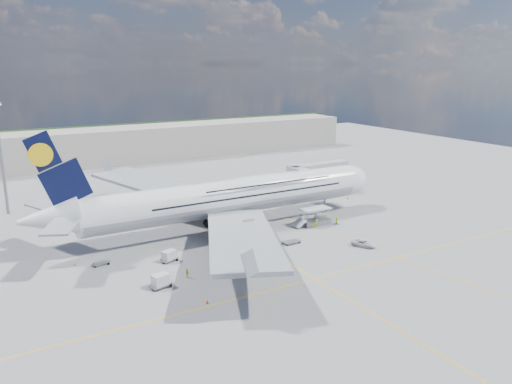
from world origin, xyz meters
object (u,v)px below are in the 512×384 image
jet_bridge (314,172)px  crew_van (337,221)px  dolly_back (101,263)px  dolly_nose_near (261,240)px  cone_wing_left_inner (162,223)px  cone_nose (348,198)px  baggage_tug (270,243)px  service_van (364,243)px  dolly_row_a (161,280)px  crew_nose (326,218)px  crew_tug (236,267)px  dolly_row_c (264,271)px  cone_wing_left_outer (101,203)px  dolly_row_b (169,256)px  crew_loader (315,224)px  dolly_nose_far (291,242)px  cone_tail (75,265)px  airliner (231,196)px  light_mast (1,158)px  catering_truck_outer (149,197)px  catering_truck_inner (184,204)px  cargo_loader (315,219)px  crew_wing (187,273)px  cone_wing_right_outer (207,302)px  cone_wing_right_inner (241,259)px

jet_bridge → crew_van: 22.78m
dolly_back → dolly_nose_near: 29.92m
crew_van → cone_wing_left_inner: size_ratio=2.75×
jet_bridge → cone_nose: (6.77, -5.46, -6.55)m
dolly_nose_near → baggage_tug: (0.22, -2.99, 0.31)m
service_van → dolly_row_a: bearing=147.3°
crew_nose → crew_tug: size_ratio=0.84×
dolly_row_c → dolly_back: size_ratio=1.02×
cone_wing_left_outer → jet_bridge: bearing=-23.3°
dolly_row_a → crew_nose: bearing=3.1°
dolly_row_b → dolly_row_c: 17.39m
baggage_tug → crew_loader: size_ratio=1.45×
dolly_nose_far → cone_tail: 39.57m
airliner → light_mast: (-40.26, 35.00, 6.34)m
catering_truck_outer → catering_truck_inner: bearing=-55.9°
dolly_nose_near → cone_tail: bearing=178.2°
light_mast → dolly_nose_near: size_ratio=7.40×
cargo_loader → crew_wing: bearing=-160.7°
dolly_row_c → cone_nose: bearing=30.5°
dolly_back → baggage_tug: 30.67m
cone_wing_right_outer → cone_tail: (-13.96, 24.00, -0.02)m
jet_bridge → cone_wing_right_inner: 46.67m
crew_van → cone_wing_left_outer: crew_van is taller
jet_bridge → service_van: bearing=-111.0°
crew_loader → crew_van: bearing=63.9°
catering_truck_outer → crew_wing: bearing=-96.2°
dolly_back → service_van: size_ratio=0.68×
dolly_row_a → crew_tug: 12.89m
catering_truck_inner → crew_nose: size_ratio=3.65×
cone_nose → cone_wing_left_inner: bearing=175.3°
airliner → dolly_nose_near: bearing=-85.6°
dolly_row_c → catering_truck_outer: catering_truck_outer is taller
baggage_tug → dolly_row_a: bearing=-149.3°
crew_tug → crew_wing: bearing=146.9°
service_van → crew_van: crew_van is taller
catering_truck_inner → crew_tug: catering_truck_inner is taller
catering_truck_outer → crew_van: bearing=-45.0°
dolly_back → dolly_nose_far: size_ratio=0.90×
crew_nose → crew_van: (1.04, -2.29, -0.08)m
light_mast → cone_nose: light_mast is taller
crew_wing → cone_tail: 20.52m
dolly_row_c → baggage_tug: baggage_tug is taller
airliner → crew_loader: bearing=-31.8°
cone_wing_right_inner → baggage_tug: bearing=23.9°
light_mast → crew_wing: 59.92m
airliner → cargo_loader: size_ratio=9.28×
dolly_nose_near → crew_wing: (-18.78, -8.34, 0.42)m
dolly_row_a → catering_truck_inner: bearing=48.5°
dolly_nose_near → crew_tug: 15.07m
dolly_nose_far → dolly_row_c: bearing=-143.4°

